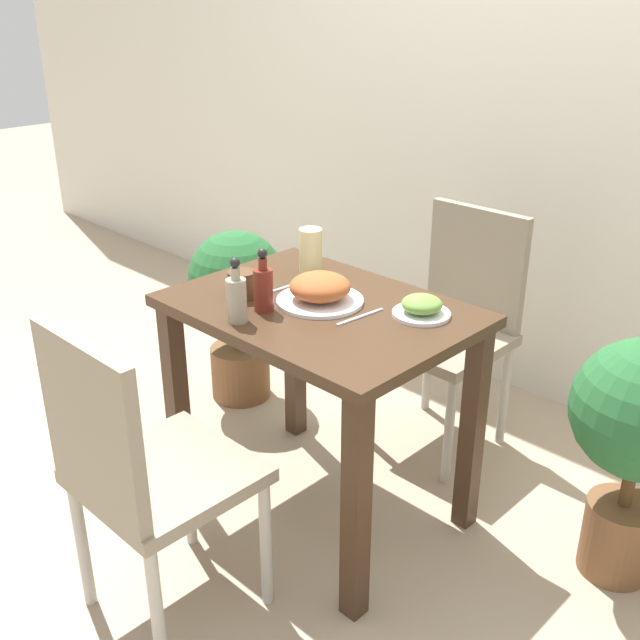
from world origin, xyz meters
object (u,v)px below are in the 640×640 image
Objects in this scene: potted_plant_right at (640,429)px; sauce_bottle at (236,297)px; drink_cup at (242,284)px; chair_near at (139,466)px; chair_far at (455,317)px; condiment_bottle at (263,287)px; food_plate at (320,290)px; side_plate at (422,307)px; potted_plant_left at (237,297)px; juice_glass at (311,250)px.

sauce_bottle is at bearing -144.86° from potted_plant_right.
drink_cup is 0.45× the size of sauce_bottle.
chair_near is at bearing -76.92° from sauce_bottle.
condiment_bottle reaches higher than chair_far.
food_plate is at bearing -95.03° from chair_far.
potted_plant_right is (0.94, 0.55, -0.32)m from condiment_bottle.
side_plate is 0.23× the size of potted_plant_left.
drink_cup reaches higher than side_plate.
condiment_bottle is 0.90m from potted_plant_left.
side_plate is (0.28, 0.13, -0.01)m from food_plate.
condiment_bottle is at bearing -67.62° from juice_glass.
condiment_bottle is (0.12, -0.02, 0.03)m from drink_cup.
condiment_bottle reaches higher than side_plate.
chair_far is at bearing 23.83° from potted_plant_left.
chair_near is 0.53m from sauce_bottle.
juice_glass reaches higher than side_plate.
potted_plant_right is (0.58, 0.26, -0.27)m from side_plate.
potted_plant_left is at bearing 167.72° from juice_glass.
side_plate is 0.46m from condiment_bottle.
juice_glass is 0.76× the size of sauce_bottle.
chair_far is 5.27× the size of side_plate.
chair_near reaches higher than potted_plant_left.
chair_near is 1.22× the size of potted_plant_left.
sauce_bottle reaches higher than potted_plant_right.
juice_glass is 1.14m from potted_plant_right.
side_plate is 0.22× the size of potted_plant_right.
side_plate is at bearing -155.98° from potted_plant_right.
side_plate is at bearing 25.47° from food_plate.
potted_plant_left is (-0.76, 0.29, -0.33)m from food_plate.
condiment_bottle reaches higher than drink_cup.
sauce_bottle reaches higher than drink_cup.
condiment_bottle is (-0.08, -0.16, 0.03)m from food_plate.
drink_cup is 0.59× the size of juice_glass.
sauce_bottle is 0.11m from condiment_bottle.
condiment_bottle is 1.13m from potted_plant_right.
condiment_bottle reaches higher than potted_plant_right.
drink_cup is at bearing -37.48° from potted_plant_left.
juice_glass is at bearing -168.60° from potted_plant_right.
chair_near reaches higher than juice_glass.
potted_plant_right is (0.83, 1.08, -0.01)m from chair_near.
chair_far is at bearing 161.70° from potted_plant_right.
drink_cup is (-0.23, 0.55, 0.28)m from chair_near.
chair_near reaches higher than potted_plant_right.
chair_far reaches higher than potted_plant_left.
food_plate is 0.31m from side_plate.
sauce_bottle reaches higher than chair_far.
side_plate is 0.53m from sauce_bottle.
potted_plant_right is at bearing -18.30° from chair_far.
drink_cup is 0.13m from condiment_bottle.
juice_glass is at bearing 140.74° from food_plate.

